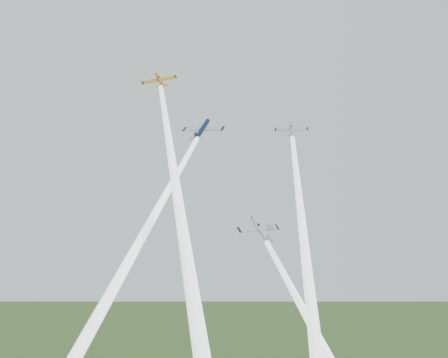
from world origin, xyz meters
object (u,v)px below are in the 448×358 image
(plane_yellow, at_px, (160,80))
(plane_navy, at_px, (202,130))
(plane_silver_right, at_px, (292,130))
(plane_silver_low, at_px, (260,230))

(plane_yellow, bearing_deg, plane_navy, -39.33)
(plane_yellow, relative_size, plane_silver_right, 1.06)
(plane_navy, bearing_deg, plane_silver_low, -23.35)
(plane_navy, height_order, plane_silver_right, plane_silver_right)
(plane_navy, xyz_separation_m, plane_silver_right, (18.71, 4.93, 1.33))
(plane_silver_right, height_order, plane_silver_low, plane_silver_right)
(plane_navy, bearing_deg, plane_yellow, 175.08)
(plane_yellow, bearing_deg, plane_silver_right, -10.27)
(plane_navy, distance_m, plane_silver_right, 19.39)
(plane_navy, relative_size, plane_silver_low, 1.10)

